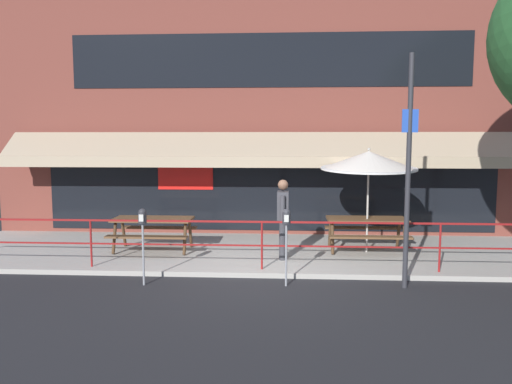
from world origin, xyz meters
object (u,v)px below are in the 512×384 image
picnic_table_centre (367,225)px  pedestrian_walking (283,215)px  picnic_table_left (153,225)px  patio_umbrella_centre (369,161)px  parking_meter_near (143,223)px  parking_meter_far (286,224)px  street_sign_pole (408,170)px

picnic_table_centre → pedestrian_walking: (-1.91, -0.85, 0.35)m
picnic_table_left → patio_umbrella_centre: bearing=2.2°
picnic_table_centre → parking_meter_near: bearing=-149.6°
pedestrian_walking → parking_meter_near: size_ratio=1.20×
patio_umbrella_centre → picnic_table_left: bearing=-177.8°
parking_meter_far → picnic_table_left: bearing=143.6°
picnic_table_left → parking_meter_far: parking_meter_far is taller
pedestrian_walking → parking_meter_far: bearing=-87.5°
pedestrian_walking → parking_meter_far: 1.67m
picnic_table_centre → parking_meter_far: (-1.84, -2.51, 0.44)m
picnic_table_left → parking_meter_near: parking_meter_near is taller
parking_meter_near → parking_meter_far: bearing=2.1°
patio_umbrella_centre → parking_meter_near: size_ratio=1.67×
picnic_table_left → parking_meter_far: 3.82m
picnic_table_left → parking_meter_near: size_ratio=1.27×
patio_umbrella_centre → street_sign_pole: bearing=-83.0°
street_sign_pole → parking_meter_far: bearing=-179.3°
patio_umbrella_centre → pedestrian_walking: size_ratio=1.39×
picnic_table_left → picnic_table_centre: size_ratio=1.00×
patio_umbrella_centre → parking_meter_far: bearing=-127.1°
picnic_table_left → picnic_table_centre: (4.89, 0.26, 0.00)m
picnic_table_centre → patio_umbrella_centre: (0.00, -0.08, 1.47)m
picnic_table_left → parking_meter_far: size_ratio=1.27×
parking_meter_near → pedestrian_walking: bearing=34.8°
pedestrian_walking → parking_meter_far: pedestrian_walking is taller
pedestrian_walking → parking_meter_near: (-2.54, -1.76, 0.09)m
patio_umbrella_centre → parking_meter_far: (-1.84, -2.43, -1.03)m
picnic_table_left → parking_meter_far: (3.05, -2.25, 0.44)m
picnic_table_centre → parking_meter_near: size_ratio=1.27×
street_sign_pole → patio_umbrella_centre: bearing=97.0°
picnic_table_left → pedestrian_walking: (2.98, -0.58, 0.35)m
picnic_table_centre → parking_meter_near: (-4.45, -2.61, 0.44)m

